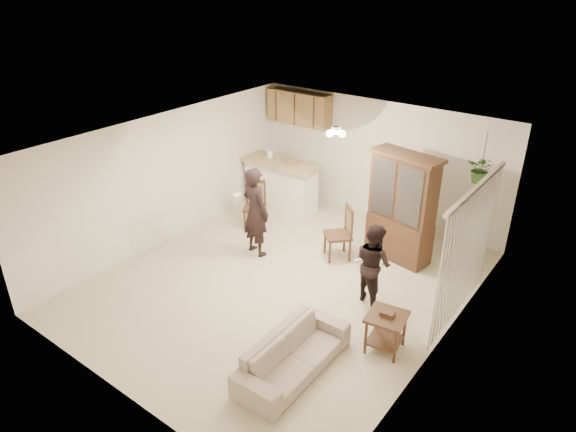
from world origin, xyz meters
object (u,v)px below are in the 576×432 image
Objects in this scene: child at (373,264)px; chair_hutch_right at (393,220)px; china_hutch at (402,208)px; chair_hutch_left at (337,243)px; side_table at (385,332)px; chair_bar at (255,214)px; adult at (255,209)px; sofa at (294,348)px.

chair_hutch_right is (-0.76, 2.28, -0.37)m from child.
chair_hutch_left is at bearing -131.95° from china_hutch.
side_table is at bearing 107.13° from chair_hutch_right.
china_hutch is 3.06m from chair_bar.
side_table is at bearing -54.30° from chair_bar.
child reaches higher than side_table.
adult is at bearing 44.92° from chair_hutch_right.
child is 3.31m from chair_bar.
sofa is at bearing -124.99° from side_table.
chair_hutch_left is (2.02, -0.04, 0.02)m from chair_bar.
china_hutch is 1.15m from chair_hutch_right.
adult reaches higher than chair_bar.
adult is 0.90× the size of china_hutch.
chair_hutch_left is (-1.88, 1.76, -0.01)m from side_table.
chair_bar is 0.95× the size of chair_hutch_left.
chair_hutch_left reaches higher than chair_bar.
china_hutch is at bearing -135.73° from adult.
china_hutch reaches higher than sofa.
sofa is 0.93× the size of china_hutch.
sofa is at bearing 91.67° from chair_hutch_right.
china_hutch is at bearing 3.01° from sofa.
chair_hutch_left reaches higher than side_table.
chair_hutch_right is (-0.50, 0.78, -0.69)m from china_hutch.
chair_hutch_right reaches higher than sofa.
chair_bar is 0.90× the size of chair_hutch_right.
chair_hutch_right is (1.69, 2.22, -0.60)m from adult.
china_hutch is 2.73m from side_table.
adult is at bearing -77.78° from chair_bar.
adult is at bearing 20.20° from child.
chair_hutch_right is at bearing 8.83° from sofa.
adult is at bearing 162.64° from side_table.
chair_hutch_right is at bearing 114.96° from side_table.
sofa is 1.04× the size of adult.
child is (2.45, -0.06, -0.22)m from adult.
sofa is at bearing -25.45° from chair_hutch_left.
sofa is at bearing -72.44° from chair_bar.
child is 1.25× the size of chair_hutch_right.
side_table is at bearing -35.67° from sofa.
chair_bar is (-3.13, 2.90, -0.09)m from sofa.
chair_hutch_right reaches higher than chair_hutch_left.
child is at bearing -69.55° from china_hutch.
child is 1.46m from chair_hutch_left.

